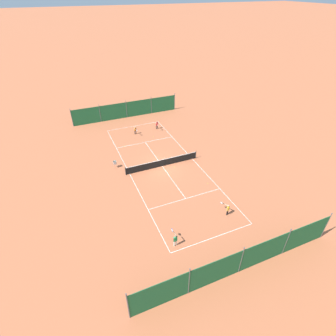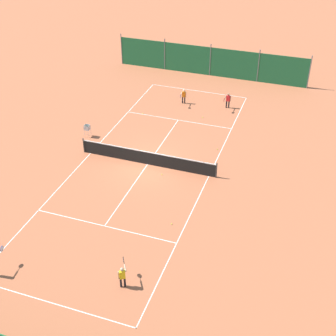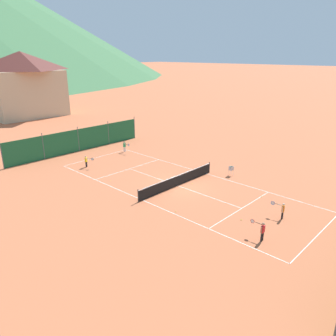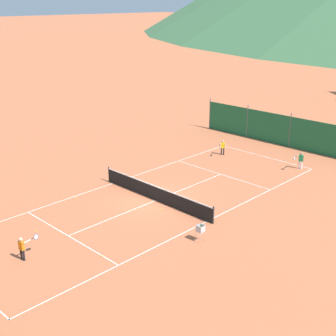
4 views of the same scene
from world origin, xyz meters
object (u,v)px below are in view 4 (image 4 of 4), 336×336
at_px(tennis_ball_by_net_right, 173,167).
at_px(ball_hopper, 201,229).
at_px(player_far_baseline, 223,146).
at_px(tennis_ball_alley_left, 76,198).
at_px(tennis_net, 156,193).
at_px(tennis_ball_service_box, 161,209).
at_px(tennis_ball_near_corner, 36,231).
at_px(player_far_service, 301,159).
at_px(tennis_ball_mid_court, 102,256).
at_px(player_near_baseline, 23,247).
at_px(tennis_ball_by_net_left, 151,190).

xyz_separation_m(tennis_ball_by_net_right, ball_hopper, (8.67, -7.04, 0.63)).
bearing_deg(player_far_baseline, tennis_ball_alley_left, -95.14).
xyz_separation_m(tennis_net, tennis_ball_service_box, (1.16, -0.67, -0.47)).
bearing_deg(tennis_net, tennis_ball_near_corner, -102.54).
bearing_deg(tennis_ball_service_box, player_far_baseline, 109.73).
xyz_separation_m(tennis_ball_service_box, tennis_ball_near_corner, (-2.79, -6.67, 0.00)).
height_order(player_far_baseline, tennis_ball_alley_left, player_far_baseline).
distance_m(player_far_service, tennis_ball_by_net_right, 9.25).
height_order(tennis_net, tennis_ball_mid_court, tennis_net).
xyz_separation_m(player_far_baseline, tennis_ball_service_box, (3.80, -10.59, -0.67)).
bearing_deg(player_near_baseline, tennis_ball_by_net_right, 105.10).
xyz_separation_m(player_far_baseline, tennis_ball_alley_left, (-1.18, -13.15, -0.67)).
distance_m(tennis_ball_mid_court, tennis_ball_by_net_left, 8.41).
xyz_separation_m(tennis_net, player_far_baseline, (-2.64, 9.92, 0.20)).
bearing_deg(tennis_ball_alley_left, tennis_ball_service_box, 27.23).
relative_size(tennis_net, player_far_baseline, 7.67).
height_order(tennis_net, tennis_ball_alley_left, tennis_net).
bearing_deg(player_far_service, tennis_ball_alley_left, -116.50).
bearing_deg(tennis_ball_near_corner, tennis_ball_by_net_right, 97.96).
bearing_deg(player_near_baseline, player_far_baseline, 99.28).
relative_size(player_far_service, tennis_ball_mid_court, 19.30).
distance_m(player_far_baseline, tennis_ball_alley_left, 13.22).
bearing_deg(player_far_service, tennis_ball_by_net_left, -114.28).
relative_size(player_far_service, tennis_ball_by_net_right, 19.30).
relative_size(player_far_service, tennis_ball_by_net_left, 19.30).
bearing_deg(ball_hopper, tennis_ball_by_net_left, 157.02).
height_order(player_far_baseline, tennis_ball_by_net_right, player_far_baseline).
height_order(tennis_ball_mid_court, tennis_ball_by_net_right, same).
relative_size(player_far_service, ball_hopper, 1.43).
bearing_deg(tennis_ball_service_box, tennis_ball_mid_court, -73.28).
xyz_separation_m(player_near_baseline, ball_hopper, (4.81, 7.27, -0.03)).
bearing_deg(player_near_baseline, tennis_ball_service_box, 85.53).
height_order(player_near_baseline, tennis_ball_service_box, player_near_baseline).
relative_size(player_far_baseline, ball_hopper, 1.34).
bearing_deg(tennis_ball_alley_left, tennis_ball_mid_court, -25.60).
relative_size(tennis_ball_mid_court, tennis_ball_alley_left, 1.00).
height_order(player_far_baseline, tennis_ball_by_net_left, player_far_baseline).
distance_m(tennis_ball_alley_left, tennis_ball_near_corner, 4.65).
xyz_separation_m(player_far_service, tennis_ball_service_box, (-2.27, -11.98, -0.71)).
distance_m(player_far_baseline, tennis_ball_near_corner, 17.30).
bearing_deg(tennis_ball_near_corner, player_far_service, 74.81).
bearing_deg(tennis_ball_mid_court, tennis_ball_by_net_right, 118.52).
distance_m(tennis_net, player_near_baseline, 9.24).
height_order(tennis_ball_near_corner, tennis_ball_by_net_right, same).
height_order(tennis_ball_service_box, tennis_ball_by_net_right, same).
xyz_separation_m(player_far_service, ball_hopper, (1.87, -13.26, -0.08)).
bearing_deg(player_far_baseline, tennis_ball_near_corner, -86.67).
relative_size(player_near_baseline, tennis_ball_service_box, 18.01).
height_order(tennis_ball_near_corner, tennis_ball_by_net_left, same).
distance_m(tennis_net, player_far_baseline, 10.27).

